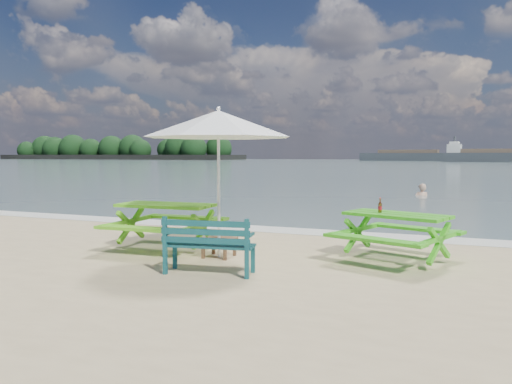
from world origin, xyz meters
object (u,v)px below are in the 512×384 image
at_px(park_bench, 209,257).
at_px(side_table, 219,247).
at_px(beer_bottle, 380,208).
at_px(swimmer, 421,204).
at_px(picnic_table_left, 166,227).
at_px(patio_umbrella, 218,124).
at_px(picnic_table_right, 396,238).

relative_size(park_bench, side_table, 2.66).
bearing_deg(park_bench, beer_bottle, 42.68).
bearing_deg(swimmer, side_table, -98.61).
height_order(picnic_table_left, beer_bottle, beer_bottle).
xyz_separation_m(beer_bottle, swimmer, (-0.31, 13.90, -1.24)).
xyz_separation_m(picnic_table_left, park_bench, (1.67, -1.45, -0.15)).
xyz_separation_m(picnic_table_left, swimmer, (3.52, 14.44, -0.77)).
xyz_separation_m(patio_umbrella, beer_bottle, (2.55, 0.89, -1.39)).
bearing_deg(swimmer, patio_umbrella, -98.61).
height_order(park_bench, patio_umbrella, patio_umbrella).
relative_size(picnic_table_right, side_table, 4.38).
relative_size(park_bench, patio_umbrella, 0.53).
relative_size(picnic_table_right, patio_umbrella, 0.88).
relative_size(picnic_table_left, picnic_table_right, 0.89).
relative_size(side_table, patio_umbrella, 0.20).
bearing_deg(beer_bottle, picnic_table_left, -171.96).
distance_m(side_table, patio_umbrella, 2.08).
bearing_deg(beer_bottle, side_table, -160.73).
height_order(park_bench, swimmer, park_bench).
xyz_separation_m(park_bench, side_table, (-0.39, 1.10, -0.08)).
bearing_deg(picnic_table_right, patio_umbrella, -163.20).
bearing_deg(beer_bottle, patio_umbrella, -160.73).
bearing_deg(swimmer, beer_bottle, -88.74).
bearing_deg(picnic_table_right, beer_bottle, 171.71).
distance_m(park_bench, side_table, 1.17).
bearing_deg(park_bench, picnic_table_right, 38.74).
bearing_deg(picnic_table_right, swimmer, 92.37).
height_order(picnic_table_right, swimmer, picnic_table_right).
distance_m(picnic_table_right, side_table, 2.95).
relative_size(patio_umbrella, swimmer, 1.47).
bearing_deg(side_table, beer_bottle, 19.27).
distance_m(picnic_table_right, park_bench, 3.11).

